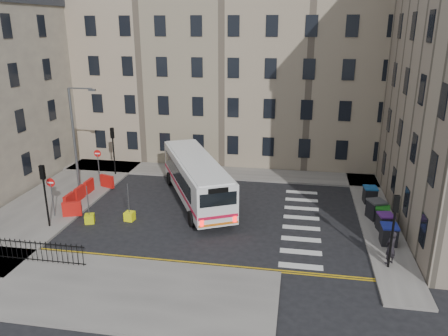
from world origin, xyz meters
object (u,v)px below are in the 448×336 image
(wheelie_bin_a, at_px, (389,234))
(wheelie_bin_d, at_px, (376,209))
(streetlamp, at_px, (74,139))
(bollard_yellow, at_px, (130,216))
(pedestrian, at_px, (391,248))
(bollard_chevron, at_px, (90,219))
(wheelie_bin_b, at_px, (385,222))
(wheelie_bin_c, at_px, (382,215))
(bus, at_px, (196,177))
(wheelie_bin_e, at_px, (370,195))

(wheelie_bin_a, relative_size, wheelie_bin_d, 0.82)
(streetlamp, bearing_deg, bollard_yellow, -35.29)
(pedestrian, xyz_separation_m, bollard_yellow, (-16.04, 3.11, -0.81))
(bollard_yellow, relative_size, bollard_chevron, 1.00)
(wheelie_bin_b, height_order, bollard_yellow, wheelie_bin_b)
(wheelie_bin_d, xyz_separation_m, bollard_chevron, (-18.67, -3.69, -0.49))
(bollard_chevron, bearing_deg, bollard_yellow, 18.79)
(wheelie_bin_c, bearing_deg, streetlamp, -173.89)
(wheelie_bin_a, distance_m, wheelie_bin_b, 1.75)
(pedestrian, relative_size, bollard_yellow, 3.20)
(bus, xyz_separation_m, wheelie_bin_a, (12.78, -4.86, -1.10))
(pedestrian, bearing_deg, wheelie_bin_a, -135.80)
(wheelie_bin_d, height_order, wheelie_bin_e, wheelie_bin_d)
(streetlamp, xyz_separation_m, wheelie_bin_b, (22.14, -2.99, -3.62))
(bollard_yellow, bearing_deg, wheelie_bin_a, -2.55)
(wheelie_bin_a, height_order, wheelie_bin_e, wheelie_bin_a)
(wheelie_bin_b, bearing_deg, wheelie_bin_c, 78.41)
(streetlamp, distance_m, wheelie_bin_a, 22.85)
(wheelie_bin_b, distance_m, bollard_chevron, 19.03)
(bollard_yellow, bearing_deg, pedestrian, -10.96)
(wheelie_bin_c, bearing_deg, bollard_chevron, -160.14)
(wheelie_bin_d, relative_size, pedestrian, 0.75)
(wheelie_bin_c, bearing_deg, pedestrian, -83.98)
(wheelie_bin_c, bearing_deg, wheelie_bin_a, -80.85)
(wheelie_bin_d, distance_m, pedestrian, 5.97)
(bollard_yellow, bearing_deg, bus, 48.69)
(wheelie_bin_e, height_order, bollard_chevron, wheelie_bin_e)
(wheelie_bin_a, height_order, wheelie_bin_b, wheelie_bin_a)
(wheelie_bin_b, height_order, wheelie_bin_d, wheelie_bin_d)
(bus, xyz_separation_m, wheelie_bin_e, (12.58, 1.55, -1.10))
(wheelie_bin_c, xyz_separation_m, wheelie_bin_e, (-0.28, 3.50, 0.03))
(wheelie_bin_c, relative_size, wheelie_bin_e, 0.99)
(wheelie_bin_e, bearing_deg, bus, -176.80)
(wheelie_bin_b, height_order, pedestrian, pedestrian)
(streetlamp, relative_size, wheelie_bin_e, 6.94)
(wheelie_bin_d, distance_m, bollard_chevron, 19.03)
(streetlamp, height_order, bus, streetlamp)
(bus, xyz_separation_m, bollard_yellow, (-3.63, -4.13, -1.54))
(bollard_yellow, height_order, bollard_chevron, same)
(wheelie_bin_a, bearing_deg, wheelie_bin_c, 87.46)
(wheelie_bin_d, bearing_deg, wheelie_bin_a, -108.53)
(bollard_yellow, distance_m, bollard_chevron, 2.59)
(streetlamp, distance_m, bollard_yellow, 8.02)
(bus, bearing_deg, wheelie_bin_c, -35.30)
(streetlamp, distance_m, bus, 9.61)
(wheelie_bin_b, xyz_separation_m, bollard_chevron, (-18.93, -1.85, -0.41))
(wheelie_bin_a, height_order, pedestrian, pedestrian)
(wheelie_bin_c, distance_m, wheelie_bin_d, 0.73)
(wheelie_bin_e, bearing_deg, wheelie_bin_c, -89.26)
(pedestrian, bearing_deg, streetlamp, -55.35)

